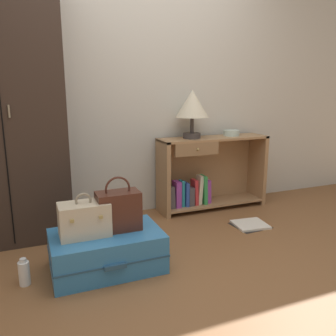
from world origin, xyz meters
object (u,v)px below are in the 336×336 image
table_lamp (192,106)px  open_book_on_floor (250,225)px  suitcase_large (107,251)px  bottle (24,273)px  bookshelf (207,174)px  wardrobe (3,109)px  bowl (231,133)px  handbag (118,210)px  train_case (84,219)px

table_lamp → open_book_on_floor: (0.31, -0.58, -1.03)m
open_book_on_floor → suitcase_large: bearing=-168.7°
bottle → bookshelf: bearing=26.3°
wardrobe → table_lamp: (1.63, 0.07, -0.00)m
bookshelf → bowl: bearing=0.9°
wardrobe → bottle: 1.24m
table_lamp → open_book_on_floor: 1.23m
open_book_on_floor → table_lamp: bearing=118.1°
open_book_on_floor → handbag: bearing=-169.0°
bowl → bottle: bowl is taller
bowl → handbag: size_ratio=0.43×
bookshelf → table_lamp: (-0.18, -0.01, 0.69)m
bookshelf → bottle: 1.97m
suitcase_large → bookshelf: bearing=35.1°
bowl → suitcase_large: 1.84m
handbag → open_book_on_floor: (1.26, 0.25, -0.39)m
table_lamp → suitcase_large: (-1.04, -0.85, -0.91)m
table_lamp → suitcase_large: 1.63m
wardrobe → bottle: bearing=-85.5°
table_lamp → bookshelf: bearing=2.5°
bowl → bookshelf: bearing=-179.1°
suitcase_large → handbag: handbag is taller
bowl → handbag: 1.67m
bowl → table_lamp: bearing=-178.5°
bookshelf → bottle: bookshelf is taller
bottle → open_book_on_floor: bearing=8.3°
train_case → bottle: 0.49m
bowl → open_book_on_floor: bearing=-103.3°
bottle → table_lamp: bearing=28.6°
suitcase_large → bottle: size_ratio=4.16×
bookshelf → table_lamp: size_ratio=2.45×
train_case → wardrobe: bearing=120.4°
wardrobe → handbag: (0.68, -0.75, -0.65)m
table_lamp → handbag: bearing=-138.9°
bottle → bowl: bearing=23.2°
table_lamp → bottle: bearing=-151.4°
bowl → wardrobe: bearing=-177.6°
wardrobe → suitcase_large: bearing=-53.0°
table_lamp → open_book_on_floor: bearing=-61.9°
train_case → suitcase_large: bearing=-3.8°
suitcase_large → bowl: bearing=30.0°
table_lamp → open_book_on_floor: table_lamp is taller
wardrobe → suitcase_large: wardrobe is taller
wardrobe → train_case: bearing=-59.6°
suitcase_large → open_book_on_floor: (1.36, 0.27, -0.12)m
bookshelf → open_book_on_floor: bookshelf is taller
suitcase_large → open_book_on_floor: bearing=11.3°
wardrobe → handbag: 1.20m
train_case → handbag: bearing=3.9°
bookshelf → handbag: 1.40m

